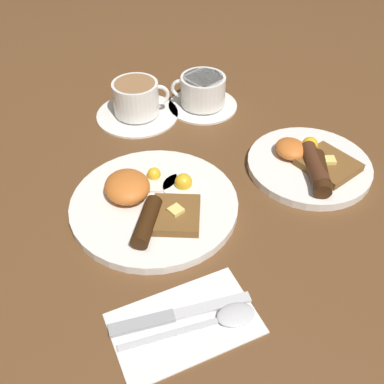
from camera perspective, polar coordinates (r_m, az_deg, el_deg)
ground_plane at (r=0.74m, az=-4.78°, el=-2.04°), size 3.00×3.00×0.00m
breakfast_plate_near at (r=0.73m, az=-5.06°, el=-1.26°), size 0.27×0.27×0.05m
breakfast_plate_far at (r=0.82m, az=14.81°, el=3.50°), size 0.22×0.22×0.04m
teacup_near at (r=0.94m, az=-7.03°, el=11.25°), size 0.17×0.17×0.07m
teacup_far at (r=0.96m, az=1.35°, el=12.41°), size 0.15×0.15×0.07m
napkin at (r=0.60m, az=-0.94°, el=-16.30°), size 0.12×0.19×0.01m
knife at (r=0.60m, az=-2.42°, el=-15.39°), size 0.03×0.19×0.01m
spoon at (r=0.60m, az=3.88°, el=-15.74°), size 0.04×0.18×0.01m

